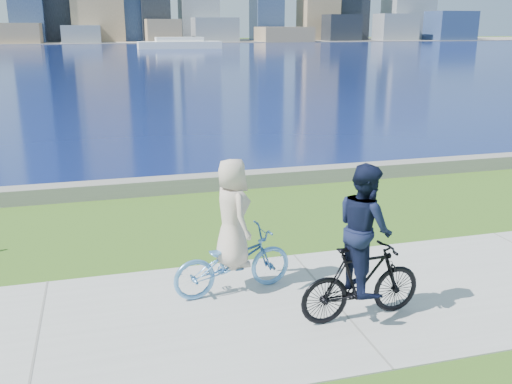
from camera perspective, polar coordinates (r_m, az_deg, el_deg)
The scene contains 8 objects.
ground at distance 7.87m, azimuth -21.05°, elevation -13.78°, with size 320.00×320.00×0.00m, color #325917.
concrete_path at distance 7.87m, azimuth -21.06°, elevation -13.72°, with size 80.00×3.50×0.02m, color #A8A8A3.
seawall at distance 13.55m, azimuth -18.89°, elevation -0.07°, with size 90.00×0.50×0.35m, color slate.
bay_water at distance 78.91m, azimuth -16.48°, elevation 13.02°, with size 320.00×131.00×0.01m, color #0B1749.
far_shore at distance 136.87m, azimuth -16.27°, elevation 14.23°, with size 320.00×30.00×0.12m, color gray.
ferry_far at distance 96.17m, azimuth -7.66°, elevation 14.47°, with size 13.31×3.80×1.81m.
cyclist_woman at distance 8.27m, azimuth -2.35°, elevation -5.23°, with size 0.91×1.89×2.01m.
cyclist_man at distance 7.61m, azimuth 10.65°, elevation -6.27°, with size 0.68×1.76×2.13m.
Camera 1 is at (0.98, -6.82, 3.82)m, focal length 40.00 mm.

